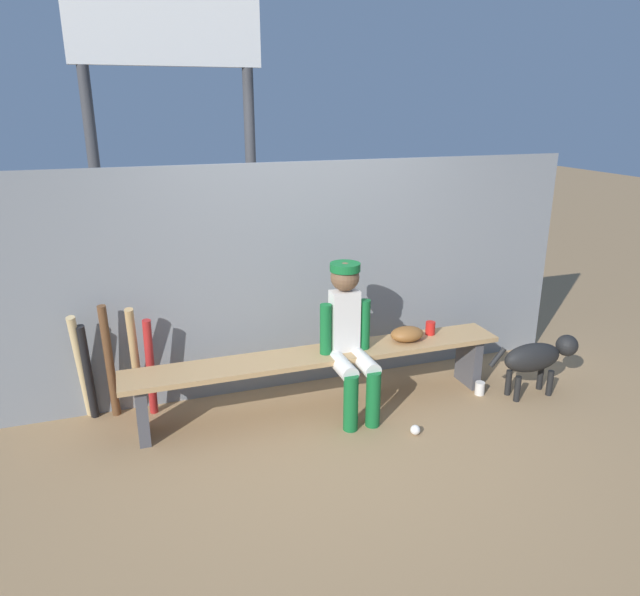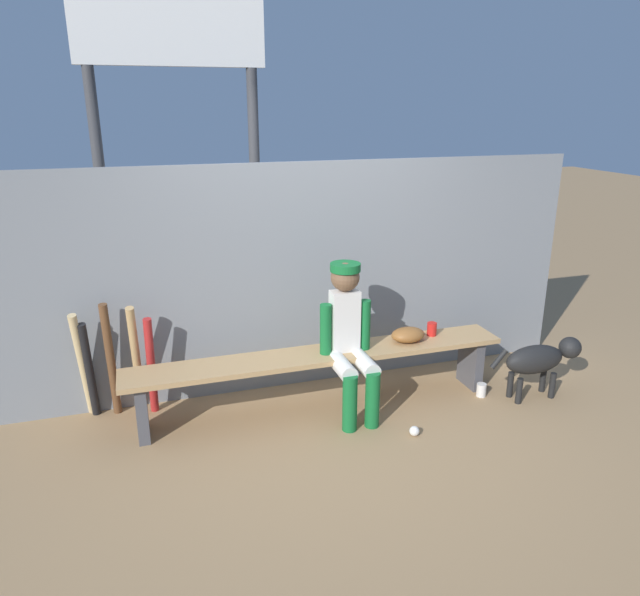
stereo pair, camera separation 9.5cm
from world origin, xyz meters
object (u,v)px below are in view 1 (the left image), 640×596
(bat_wood_dark, at_px, (109,362))
(baseball, at_px, (415,430))
(dugout_bench, at_px, (320,364))
(baseball_glove, at_px, (407,334))
(dog, at_px, (538,357))
(bat_aluminum_red, at_px, (150,368))
(cup_on_bench, at_px, (430,328))
(scoreboard, at_px, (175,66))
(bat_aluminum_black, at_px, (88,373))
(player_seated, at_px, (350,335))
(cup_on_ground, at_px, (480,388))
(bat_wood_tan, at_px, (135,360))
(bat_wood_natural, at_px, (81,368))

(bat_wood_dark, bearing_deg, baseball, -25.42)
(dugout_bench, relative_size, bat_wood_dark, 3.25)
(baseball_glove, distance_m, dog, 1.11)
(bat_aluminum_red, xyz_separation_m, cup_on_bench, (2.26, -0.25, 0.13))
(scoreboard, bearing_deg, bat_aluminum_black, -126.61)
(player_seated, bearing_deg, dugout_bench, 150.21)
(cup_on_ground, distance_m, scoreboard, 3.81)
(bat_aluminum_red, distance_m, cup_on_ground, 2.68)
(scoreboard, bearing_deg, dog, -38.05)
(bat_wood_dark, bearing_deg, cup_on_ground, -11.79)
(scoreboard, xyz_separation_m, dog, (2.55, -2.00, -2.29))
(bat_wood_dark, bearing_deg, cup_on_bench, -7.17)
(dugout_bench, distance_m, player_seated, 0.35)
(bat_wood_dark, bearing_deg, bat_wood_tan, -3.22)
(bat_aluminum_red, distance_m, bat_aluminum_black, 0.45)
(cup_on_ground, bearing_deg, baseball_glove, 160.06)
(cup_on_ground, bearing_deg, dog, -17.69)
(bat_wood_dark, height_order, baseball, bat_wood_dark)
(baseball_glove, relative_size, cup_on_ground, 2.55)
(bat_wood_natural, bearing_deg, baseball_glove, -9.09)
(bat_aluminum_red, height_order, bat_wood_dark, bat_wood_dark)
(bat_wood_dark, distance_m, cup_on_ground, 2.98)
(bat_wood_natural, distance_m, scoreboard, 2.69)
(player_seated, height_order, bat_aluminum_black, player_seated)
(cup_on_bench, bearing_deg, cup_on_ground, -39.65)
(bat_aluminum_black, height_order, bat_wood_natural, bat_wood_natural)
(dugout_bench, height_order, bat_wood_tan, bat_wood_tan)
(cup_on_bench, bearing_deg, player_seated, -167.19)
(bat_wood_dark, height_order, scoreboard, scoreboard)
(baseball_glove, xyz_separation_m, bat_aluminum_red, (-2.01, 0.32, -0.13))
(bat_aluminum_red, height_order, bat_wood_natural, bat_wood_natural)
(baseball_glove, xyz_separation_m, bat_wood_tan, (-2.11, 0.38, -0.08))
(player_seated, bearing_deg, bat_wood_natural, 165.24)
(baseball_glove, distance_m, bat_aluminum_red, 2.04)
(dugout_bench, distance_m, baseball, 0.88)
(bat_wood_tan, relative_size, scoreboard, 0.24)
(bat_wood_natural, bearing_deg, player_seated, -14.76)
(bat_aluminum_red, bearing_deg, dugout_bench, -14.26)
(baseball_glove, bearing_deg, dugout_bench, 180.00)
(bat_wood_dark, distance_m, scoreboard, 2.61)
(dugout_bench, xyz_separation_m, baseball, (0.53, -0.60, -0.35))
(player_seated, height_order, cup_on_ground, player_seated)
(bat_wood_tan, height_order, cup_on_ground, bat_wood_tan)
(bat_wood_tan, bearing_deg, bat_aluminum_black, 178.76)
(baseball, bearing_deg, scoreboard, 120.25)
(bat_wood_tan, relative_size, bat_aluminum_black, 1.15)
(baseball_glove, bearing_deg, cup_on_ground, -19.94)
(bat_wood_tan, distance_m, cup_on_bench, 2.38)
(player_seated, relative_size, baseball, 16.02)
(cup_on_ground, bearing_deg, bat_wood_dark, 168.21)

